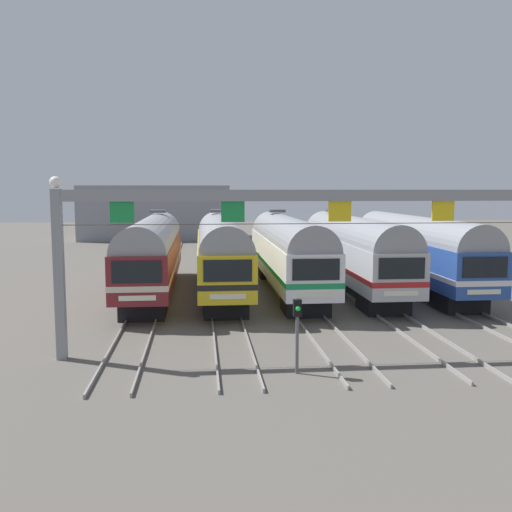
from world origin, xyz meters
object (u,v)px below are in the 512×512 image
commuter_train_white (287,250)px  yard_signal_mast (297,321)px  commuter_train_yellow (221,250)px  commuter_train_stainless (353,249)px  commuter_train_maroon (153,251)px  catenary_gantry (340,221)px  commuter_train_blue (417,249)px

commuter_train_white → yard_signal_mast: commuter_train_white is taller
yard_signal_mast → commuter_train_yellow: bearing=97.4°
commuter_train_stainless → yard_signal_mast: bearing=-111.3°
commuter_train_stainless → commuter_train_maroon: bearing=180.0°
commuter_train_white → yard_signal_mast: 16.27m
commuter_train_yellow → commuter_train_stainless: (8.39, 0.00, 0.00)m
commuter_train_yellow → yard_signal_mast: commuter_train_yellow is taller
commuter_train_white → catenary_gantry: (0.00, -13.50, 2.57)m
commuter_train_blue → commuter_train_yellow: bearing=180.0°
commuter_train_blue → yard_signal_mast: 19.23m
commuter_train_maroon → yard_signal_mast: bearing=-68.7°
catenary_gantry → yard_signal_mast: 4.74m
catenary_gantry → commuter_train_stainless: bearing=72.7°
commuter_train_white → commuter_train_blue: 8.39m
commuter_train_white → yard_signal_mast: size_ratio=6.66×
commuter_train_blue → yard_signal_mast: commuter_train_blue is taller
commuter_train_maroon → commuter_train_blue: commuter_train_maroon is taller
yard_signal_mast → commuter_train_maroon: bearing=111.3°
commuter_train_stainless → commuter_train_blue: commuter_train_stainless is taller
commuter_train_yellow → commuter_train_blue: size_ratio=1.00×
commuter_train_maroon → commuter_train_blue: bearing=-0.0°
commuter_train_yellow → yard_signal_mast: 16.27m
commuter_train_yellow → commuter_train_white: 4.19m
yard_signal_mast → commuter_train_blue: bearing=56.9°
commuter_train_yellow → commuter_train_white: (4.19, 0.00, 0.00)m
commuter_train_yellow → commuter_train_stainless: same height
commuter_train_maroon → commuter_train_white: 8.39m
commuter_train_stainless → catenary_gantry: 14.37m
commuter_train_yellow → catenary_gantry: 14.37m
commuter_train_stainless → catenary_gantry: catenary_gantry is taller
commuter_train_yellow → commuter_train_stainless: 8.39m
commuter_train_yellow → yard_signal_mast: bearing=-82.6°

